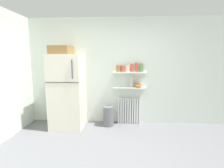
{
  "coord_description": "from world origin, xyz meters",
  "views": [
    {
      "loc": [
        0.09,
        -2.08,
        1.62
      ],
      "look_at": [
        -0.11,
        1.6,
        1.05
      ],
      "focal_mm": 26.45,
      "sensor_mm": 36.0,
      "label": 1
    }
  ],
  "objects_px": {
    "radiator": "(129,111)",
    "shelf_bowl": "(138,85)",
    "refrigerator": "(67,90)",
    "trash_bin": "(108,116)",
    "storage_jar_1": "(123,68)",
    "storage_jar_2": "(127,68)",
    "storage_jar_3": "(132,68)",
    "storage_jar_5": "(141,68)",
    "vase": "(132,82)",
    "storage_jar_4": "(137,67)",
    "storage_jar_0": "(118,68)"
  },
  "relations": [
    {
      "from": "refrigerator",
      "to": "storage_jar_3",
      "type": "bearing_deg",
      "value": 9.06
    },
    {
      "from": "storage_jar_4",
      "to": "shelf_bowl",
      "type": "height_order",
      "value": "storage_jar_4"
    },
    {
      "from": "radiator",
      "to": "shelf_bowl",
      "type": "height_order",
      "value": "shelf_bowl"
    },
    {
      "from": "refrigerator",
      "to": "shelf_bowl",
      "type": "height_order",
      "value": "refrigerator"
    },
    {
      "from": "storage_jar_3",
      "to": "shelf_bowl",
      "type": "height_order",
      "value": "storage_jar_3"
    },
    {
      "from": "storage_jar_5",
      "to": "shelf_bowl",
      "type": "xyz_separation_m",
      "value": [
        -0.06,
        0.0,
        -0.43
      ]
    },
    {
      "from": "storage_jar_0",
      "to": "storage_jar_3",
      "type": "xyz_separation_m",
      "value": [
        0.33,
        -0.0,
        0.02
      ]
    },
    {
      "from": "trash_bin",
      "to": "storage_jar_2",
      "type": "bearing_deg",
      "value": 18.4
    },
    {
      "from": "radiator",
      "to": "storage_jar_3",
      "type": "height_order",
      "value": "storage_jar_3"
    },
    {
      "from": "storage_jar_0",
      "to": "storage_jar_5",
      "type": "distance_m",
      "value": 0.55
    },
    {
      "from": "storage_jar_1",
      "to": "storage_jar_5",
      "type": "bearing_deg",
      "value": 0.0
    },
    {
      "from": "refrigerator",
      "to": "storage_jar_4",
      "type": "xyz_separation_m",
      "value": [
        1.62,
        0.24,
        0.52
      ]
    },
    {
      "from": "refrigerator",
      "to": "storage_jar_1",
      "type": "distance_m",
      "value": 1.41
    },
    {
      "from": "radiator",
      "to": "refrigerator",
      "type": "bearing_deg",
      "value": -169.46
    },
    {
      "from": "vase",
      "to": "storage_jar_0",
      "type": "bearing_deg",
      "value": 180.0
    },
    {
      "from": "storage_jar_0",
      "to": "storage_jar_4",
      "type": "xyz_separation_m",
      "value": [
        0.44,
        0.0,
        0.03
      ]
    },
    {
      "from": "storage_jar_2",
      "to": "vase",
      "type": "xyz_separation_m",
      "value": [
        0.12,
        0.0,
        -0.33
      ]
    },
    {
      "from": "vase",
      "to": "radiator",
      "type": "bearing_deg",
      "value": 153.52
    },
    {
      "from": "storage_jar_1",
      "to": "trash_bin",
      "type": "bearing_deg",
      "value": -156.25
    },
    {
      "from": "storage_jar_2",
      "to": "trash_bin",
      "type": "height_order",
      "value": "storage_jar_2"
    },
    {
      "from": "vase",
      "to": "trash_bin",
      "type": "bearing_deg",
      "value": -165.16
    },
    {
      "from": "storage_jar_1",
      "to": "shelf_bowl",
      "type": "relative_size",
      "value": 0.88
    },
    {
      "from": "storage_jar_3",
      "to": "trash_bin",
      "type": "height_order",
      "value": "storage_jar_3"
    },
    {
      "from": "storage_jar_0",
      "to": "shelf_bowl",
      "type": "height_order",
      "value": "storage_jar_0"
    },
    {
      "from": "storage_jar_3",
      "to": "vase",
      "type": "relative_size",
      "value": 0.82
    },
    {
      "from": "refrigerator",
      "to": "vase",
      "type": "relative_size",
      "value": 7.37
    },
    {
      "from": "refrigerator",
      "to": "storage_jar_5",
      "type": "distance_m",
      "value": 1.82
    },
    {
      "from": "refrigerator",
      "to": "storage_jar_4",
      "type": "bearing_deg",
      "value": 8.45
    },
    {
      "from": "storage_jar_0",
      "to": "storage_jar_2",
      "type": "distance_m",
      "value": 0.22
    },
    {
      "from": "refrigerator",
      "to": "trash_bin",
      "type": "distance_m",
      "value": 1.16
    },
    {
      "from": "radiator",
      "to": "shelf_bowl",
      "type": "relative_size",
      "value": 3.33
    },
    {
      "from": "storage_jar_2",
      "to": "storage_jar_1",
      "type": "bearing_deg",
      "value": 180.0
    },
    {
      "from": "refrigerator",
      "to": "storage_jar_2",
      "type": "xyz_separation_m",
      "value": [
        1.4,
        0.24,
        0.5
      ]
    },
    {
      "from": "storage_jar_3",
      "to": "trash_bin",
      "type": "distance_m",
      "value": 1.3
    },
    {
      "from": "storage_jar_1",
      "to": "vase",
      "type": "relative_size",
      "value": 0.67
    },
    {
      "from": "storage_jar_1",
      "to": "shelf_bowl",
      "type": "distance_m",
      "value": 0.56
    },
    {
      "from": "storage_jar_4",
      "to": "trash_bin",
      "type": "relative_size",
      "value": 0.48
    },
    {
      "from": "radiator",
      "to": "storage_jar_2",
      "type": "bearing_deg",
      "value": -151.39
    },
    {
      "from": "storage_jar_3",
      "to": "trash_bin",
      "type": "bearing_deg",
      "value": -165.03
    },
    {
      "from": "storage_jar_4",
      "to": "shelf_bowl",
      "type": "distance_m",
      "value": 0.44
    },
    {
      "from": "storage_jar_1",
      "to": "storage_jar_4",
      "type": "relative_size",
      "value": 0.75
    },
    {
      "from": "storage_jar_5",
      "to": "storage_jar_2",
      "type": "bearing_deg",
      "value": 180.0
    },
    {
      "from": "radiator",
      "to": "storage_jar_3",
      "type": "distance_m",
      "value": 1.08
    },
    {
      "from": "storage_jar_5",
      "to": "storage_jar_1",
      "type": "bearing_deg",
      "value": 180.0
    },
    {
      "from": "storage_jar_2",
      "to": "trash_bin",
      "type": "distance_m",
      "value": 1.25
    },
    {
      "from": "storage_jar_1",
      "to": "storage_jar_5",
      "type": "height_order",
      "value": "storage_jar_5"
    },
    {
      "from": "radiator",
      "to": "shelf_bowl",
      "type": "xyz_separation_m",
      "value": [
        0.21,
        -0.03,
        0.65
      ]
    },
    {
      "from": "trash_bin",
      "to": "storage_jar_0",
      "type": "bearing_deg",
      "value": 33.01
    },
    {
      "from": "vase",
      "to": "shelf_bowl",
      "type": "relative_size",
      "value": 1.32
    },
    {
      "from": "storage_jar_4",
      "to": "vase",
      "type": "xyz_separation_m",
      "value": [
        -0.1,
        0.0,
        -0.35
      ]
    }
  ]
}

